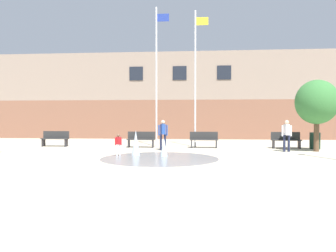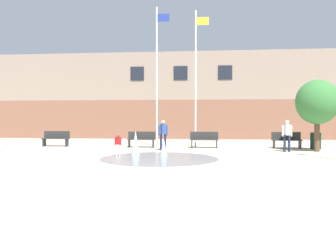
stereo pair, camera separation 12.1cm
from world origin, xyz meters
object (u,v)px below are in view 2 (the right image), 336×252
Objects in this scene: flagpole_left at (157,73)px; street_tree_near_building at (317,102)px; park_bench_under_right_flagpole at (204,139)px; child_with_pink_shirt at (118,143)px; adult_watching at (287,133)px; adult_near_bench at (163,133)px; park_bench_under_left_flagpole at (56,138)px; park_bench_center at (141,139)px; flagpole_right at (196,75)px; park_bench_far_right at (287,140)px; trash_can at (316,141)px.

street_tree_near_building is at bearing -14.03° from flagpole_left.
park_bench_under_right_flagpole is 1.62× the size of child_with_pink_shirt.
adult_watching is (7.98, 2.57, 0.35)m from child_with_pink_shirt.
adult_watching is at bearing -169.83° from street_tree_near_building.
adult_near_bench is 3.27m from child_with_pink_shirt.
street_tree_near_building is at bearing -6.74° from park_bench_under_left_flagpole.
park_bench_center is 4.01m from flagpole_left.
park_bench_center is 1.62× the size of child_with_pink_shirt.
park_bench_under_left_flagpole is at bearing 52.46° from adult_near_bench.
flagpole_right reaches higher than park_bench_center.
trash_can is at bearing -9.70° from park_bench_far_right.
park_bench_under_left_flagpole and park_bench_center have the same top height.
adult_near_bench is at bearing -98.29° from adult_watching.
adult_watching reaches higher than park_bench_under_left_flagpole.
flagpole_left reaches higher than adult_watching.
flagpole_right is at bearing 131.37° from park_bench_under_right_flagpole.
park_bench_far_right is at bearing 122.94° from street_tree_near_building.
park_bench_far_right is 0.44× the size of street_tree_near_building.
adult_watching is 0.20× the size of flagpole_right.
park_bench_under_left_flagpole is at bearing 173.26° from street_tree_near_building.
flagpole_right is (-4.56, 2.37, 3.28)m from adult_watching.
adult_near_bench is 8.36m from trash_can.
street_tree_near_building is at bearing -9.06° from park_bench_center.
flagpole_left is 1.03× the size of flagpole_right.
park_bench_under_left_flagpole is at bearing 179.07° from park_bench_under_right_flagpole.
park_bench_far_right is at bearing 159.45° from adult_watching.
street_tree_near_building reaches higher than park_bench_center.
trash_can is (1.96, 1.66, -0.48)m from adult_watching.
flagpole_left is 9.65m from trash_can.
flagpole_right is at bearing 0.00° from flagpole_left.
park_bench_center is 1.78× the size of trash_can.
park_bench_under_right_flagpole reaches higher than trash_can.
street_tree_near_building is (1.54, 0.28, 1.56)m from adult_watching.
adult_watching is 2.61m from trash_can.
flagpole_left reaches higher than park_bench_far_right.
street_tree_near_building is at bearing 93.71° from adult_watching.
park_bench_center is 2.16m from adult_near_bench.
flagpole_left is (1.13, 4.94, 3.77)m from child_with_pink_shirt.
flagpole_right is at bearing 174.81° from park_bench_far_right.
flagpole_right is 6.68m from street_tree_near_building.
adult_near_bench is 0.44× the size of street_tree_near_building.
flagpole_right reaches higher than street_tree_near_building.
adult_watching reaches higher than child_with_pink_shirt.
adult_near_bench is at bearing -128.07° from flagpole_right.
park_bench_center is 1.00× the size of park_bench_far_right.
park_bench_under_left_flagpole is 1.00× the size of park_bench_under_right_flagpole.
street_tree_near_building is at bearing -15.53° from park_bench_under_right_flagpole.
street_tree_near_building is (6.10, -2.10, -1.73)m from flagpole_right.
flagpole_left reaches higher than street_tree_near_building.
park_bench_far_right is at bearing -0.30° from park_bench_under_left_flagpole.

